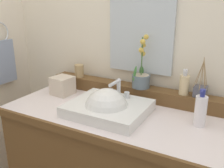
# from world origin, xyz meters

# --- Properties ---
(wall_back) EXTENTS (2.83, 0.20, 2.68)m
(wall_back) POSITION_xyz_m (0.00, 0.42, 1.34)
(wall_back) COLOR beige
(wall_back) RESTS_ON ground
(back_ledge) EXTENTS (1.20, 0.11, 0.08)m
(back_ledge) POSITION_xyz_m (0.00, 0.25, 0.93)
(back_ledge) COLOR brown
(back_ledge) RESTS_ON vanity_cabinet
(sink_basin) EXTENTS (0.44, 0.37, 0.28)m
(sink_basin) POSITION_xyz_m (-0.01, -0.06, 0.92)
(sink_basin) COLOR white
(sink_basin) RESTS_ON vanity_cabinet
(soap_bar) EXTENTS (0.07, 0.04, 0.02)m
(soap_bar) POSITION_xyz_m (-0.13, 0.05, 0.97)
(soap_bar) COLOR beige
(soap_bar) RESTS_ON sink_basin
(potted_plant) EXTENTS (0.12, 0.12, 0.34)m
(potted_plant) POSITION_xyz_m (0.07, 0.23, 1.05)
(potted_plant) COLOR slate
(potted_plant) RESTS_ON back_ledge
(soap_dispenser) EXTENTS (0.06, 0.06, 0.15)m
(soap_dispenser) POSITION_xyz_m (0.34, 0.24, 1.04)
(soap_dispenser) COLOR #D5BC8B
(soap_dispenser) RESTS_ON back_ledge
(tumbler_cup) EXTENTS (0.06, 0.06, 0.09)m
(tumbler_cup) POSITION_xyz_m (-0.41, 0.24, 1.02)
(tumbler_cup) COLOR tan
(tumbler_cup) RESTS_ON back_ledge
(reed_diffuser) EXTENTS (0.08, 0.08, 0.23)m
(reed_diffuser) POSITION_xyz_m (0.44, 0.25, 1.01)
(reed_diffuser) COLOR #4B4B57
(reed_diffuser) RESTS_ON back_ledge
(lotion_bottle) EXTENTS (0.06, 0.06, 0.20)m
(lotion_bottle) POSITION_xyz_m (0.48, 0.04, 0.98)
(lotion_bottle) COLOR white
(lotion_bottle) RESTS_ON vanity_cabinet
(tissue_box) EXTENTS (0.14, 0.14, 0.12)m
(tissue_box) POSITION_xyz_m (-0.44, 0.07, 0.95)
(tissue_box) COLOR beige
(tissue_box) RESTS_ON vanity_cabinet
(mirror) EXTENTS (0.43, 0.02, 0.55)m
(mirror) POSITION_xyz_m (0.03, 0.31, 1.33)
(mirror) COLOR silver
(hand_towel) EXTENTS (0.02, 0.17, 0.32)m
(hand_towel) POSITION_xyz_m (-0.97, 0.05, 1.06)
(hand_towel) COLOR #8795B0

